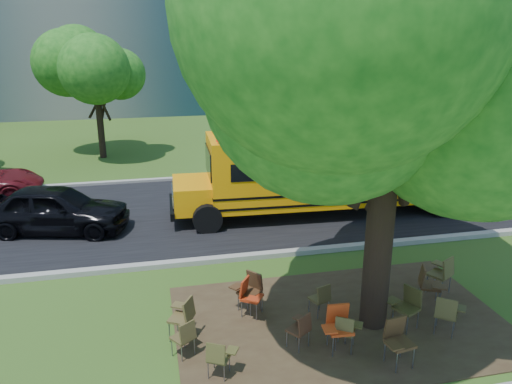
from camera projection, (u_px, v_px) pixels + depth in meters
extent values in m
plane|color=#314C18|center=(289.00, 315.00, 10.98)|extent=(160.00, 160.00, 0.00)
cube|color=#382819|center=(340.00, 321.00, 10.71)|extent=(7.00, 4.50, 0.03)
cube|color=black|center=(234.00, 209.00, 17.48)|extent=(80.00, 8.00, 0.04)
cube|color=gray|center=(259.00, 256.00, 13.75)|extent=(80.00, 0.25, 0.14)
cube|color=gray|center=(217.00, 176.00, 21.28)|extent=(80.00, 0.25, 0.14)
cylinder|color=black|center=(100.00, 122.00, 24.30)|extent=(0.32, 0.32, 3.50)
sphere|color=#145513|center=(95.00, 70.00, 23.54)|extent=(4.80, 4.80, 4.80)
cylinder|color=black|center=(366.00, 113.00, 24.99)|extent=(0.38, 0.38, 4.20)
sphere|color=#145513|center=(370.00, 52.00, 24.10)|extent=(5.60, 5.60, 5.60)
cylinder|color=black|center=(381.00, 220.00, 9.92)|extent=(0.56, 0.56, 4.77)
sphere|color=#145513|center=(396.00, 38.00, 8.87)|extent=(7.20, 7.20, 7.20)
cube|color=#FC9B07|center=(358.00, 165.00, 16.91)|extent=(10.21, 2.73, 2.26)
cube|color=black|center=(367.00, 158.00, 16.88)|extent=(9.66, 2.74, 0.55)
cube|color=#FC9B07|center=(192.00, 194.00, 16.19)|extent=(1.28, 2.07, 0.87)
cube|color=black|center=(357.00, 182.00, 17.08)|extent=(10.23, 2.76, 0.07)
cube|color=black|center=(357.00, 191.00, 17.19)|extent=(10.23, 2.76, 0.07)
cylinder|color=black|center=(208.00, 219.00, 15.32)|extent=(0.93, 0.32, 0.92)
cylinder|color=black|center=(202.00, 196.00, 17.48)|extent=(0.93, 0.32, 0.92)
cylinder|color=black|center=(445.00, 205.00, 16.63)|extent=(0.93, 0.32, 0.92)
cylinder|color=black|center=(413.00, 185.00, 18.79)|extent=(0.93, 0.32, 0.92)
cylinder|color=black|center=(480.00, 202.00, 16.84)|extent=(0.93, 0.32, 0.92)
cylinder|color=black|center=(444.00, 183.00, 19.00)|extent=(0.93, 0.32, 0.92)
cube|color=#4E4221|center=(183.00, 338.00, 9.48)|extent=(0.51, 0.51, 0.04)
cube|color=#4E4221|center=(188.00, 332.00, 9.31)|extent=(0.35, 0.27, 0.36)
cube|color=#4E4221|center=(187.00, 326.00, 9.67)|extent=(0.30, 0.32, 0.03)
cylinder|color=slate|center=(172.00, 347.00, 9.53)|extent=(0.02, 0.02, 0.40)
cylinder|color=slate|center=(194.00, 347.00, 9.54)|extent=(0.02, 0.02, 0.40)
cube|color=#47441E|center=(219.00, 358.00, 8.91)|extent=(0.49, 0.48, 0.04)
cube|color=#47441E|center=(215.00, 354.00, 8.71)|extent=(0.35, 0.24, 0.35)
cube|color=#47441E|center=(232.00, 350.00, 8.94)|extent=(0.29, 0.31, 0.03)
cylinder|color=slate|center=(214.00, 360.00, 9.15)|extent=(0.02, 0.02, 0.40)
cylinder|color=slate|center=(224.00, 374.00, 8.80)|extent=(0.02, 0.02, 0.40)
cube|color=#452818|center=(298.00, 330.00, 9.72)|extent=(0.51, 0.51, 0.04)
cube|color=#452818|center=(305.00, 324.00, 9.56)|extent=(0.35, 0.27, 0.36)
cube|color=#452818|center=(300.00, 318.00, 9.92)|extent=(0.30, 0.32, 0.03)
cylinder|color=slate|center=(287.00, 339.00, 9.78)|extent=(0.02, 0.02, 0.40)
cylinder|color=slate|center=(309.00, 339.00, 9.79)|extent=(0.02, 0.02, 0.40)
cube|color=#D44316|center=(340.00, 329.00, 9.59)|extent=(0.49, 0.47, 0.05)
cube|color=#D44316|center=(338.00, 313.00, 9.70)|extent=(0.44, 0.13, 0.44)
cube|color=#D44316|center=(329.00, 329.00, 9.37)|extent=(0.26, 0.32, 0.03)
cylinder|color=slate|center=(352.00, 345.00, 9.52)|extent=(0.03, 0.03, 0.49)
cylinder|color=slate|center=(327.00, 336.00, 9.81)|extent=(0.03, 0.03, 0.49)
cube|color=brown|center=(345.00, 331.00, 9.69)|extent=(0.50, 0.50, 0.04)
cube|color=brown|center=(344.00, 327.00, 9.49)|extent=(0.35, 0.26, 0.36)
cube|color=brown|center=(357.00, 325.00, 9.70)|extent=(0.30, 0.31, 0.03)
cylinder|color=slate|center=(338.00, 334.00, 9.94)|extent=(0.02, 0.02, 0.40)
cylinder|color=slate|center=(351.00, 346.00, 9.57)|extent=(0.02, 0.02, 0.40)
cube|color=#422D17|center=(400.00, 344.00, 9.16)|extent=(0.52, 0.50, 0.05)
cube|color=#422D17|center=(395.00, 327.00, 9.26)|extent=(0.44, 0.17, 0.43)
cube|color=#422D17|center=(394.00, 345.00, 8.90)|extent=(0.28, 0.34, 0.03)
cylinder|color=slate|center=(413.00, 358.00, 9.13)|extent=(0.03, 0.03, 0.49)
cylinder|color=slate|center=(385.00, 351.00, 9.33)|extent=(0.03, 0.03, 0.49)
cube|color=#44401D|center=(406.00, 309.00, 10.33)|extent=(0.58, 0.59, 0.05)
cube|color=#44401D|center=(413.00, 296.00, 10.38)|extent=(0.28, 0.43, 0.43)
cube|color=#44401D|center=(392.00, 300.00, 10.40)|extent=(0.37, 0.34, 0.03)
cylinder|color=slate|center=(407.00, 325.00, 10.17)|extent=(0.03, 0.03, 0.48)
cylinder|color=slate|center=(403.00, 312.00, 10.65)|extent=(0.03, 0.03, 0.48)
cube|color=#46401E|center=(446.00, 314.00, 10.18)|extent=(0.59, 0.58, 0.05)
cube|color=#46401E|center=(446.00, 309.00, 9.96)|extent=(0.38, 0.33, 0.41)
cube|color=#46401E|center=(460.00, 308.00, 10.16)|extent=(0.35, 0.36, 0.03)
cylinder|color=slate|center=(437.00, 318.00, 10.47)|extent=(0.02, 0.02, 0.46)
cylinder|color=slate|center=(453.00, 330.00, 10.03)|extent=(0.02, 0.02, 0.46)
cube|color=brown|center=(181.00, 318.00, 10.00)|extent=(0.58, 0.59, 0.05)
cube|color=brown|center=(189.00, 310.00, 9.87)|extent=(0.29, 0.41, 0.42)
cube|color=brown|center=(179.00, 305.00, 10.23)|extent=(0.37, 0.35, 0.03)
cylinder|color=slate|center=(169.00, 332.00, 9.96)|extent=(0.03, 0.03, 0.47)
cylinder|color=slate|center=(193.00, 325.00, 10.18)|extent=(0.03, 0.03, 0.47)
cube|color=#412917|center=(249.00, 292.00, 11.00)|extent=(0.59, 0.60, 0.05)
cube|color=#412917|center=(255.00, 280.00, 11.07)|extent=(0.34, 0.38, 0.41)
cube|color=#412917|center=(237.00, 287.00, 11.01)|extent=(0.37, 0.36, 0.03)
cylinder|color=slate|center=(251.00, 308.00, 10.84)|extent=(0.02, 0.02, 0.46)
cylinder|color=slate|center=(248.00, 296.00, 11.31)|extent=(0.02, 0.02, 0.46)
cube|color=#A92F12|center=(252.00, 297.00, 10.81)|extent=(0.57, 0.58, 0.05)
cube|color=#A92F12|center=(244.00, 287.00, 10.81)|extent=(0.30, 0.39, 0.41)
cube|color=#A92F12|center=(254.00, 299.00, 10.51)|extent=(0.36, 0.34, 0.03)
cylinder|color=slate|center=(262.00, 304.00, 10.98)|extent=(0.02, 0.02, 0.45)
cylinder|color=slate|center=(242.00, 309.00, 10.79)|extent=(0.02, 0.02, 0.45)
cube|color=#4D4321|center=(319.00, 299.00, 10.87)|extent=(0.48, 0.47, 0.04)
cube|color=#4D4321|center=(324.00, 294.00, 10.69)|extent=(0.36, 0.21, 0.36)
cube|color=#4D4321|center=(323.00, 289.00, 11.05)|extent=(0.27, 0.30, 0.03)
cylinder|color=slate|center=(309.00, 306.00, 10.97)|extent=(0.02, 0.02, 0.40)
cylinder|color=slate|center=(328.00, 308.00, 10.89)|extent=(0.02, 0.02, 0.40)
cube|color=#472F19|center=(430.00, 286.00, 11.24)|extent=(0.59, 0.60, 0.05)
cube|color=#472F19|center=(422.00, 275.00, 11.21)|extent=(0.27, 0.44, 0.44)
cube|color=#472F19|center=(439.00, 287.00, 10.93)|extent=(0.38, 0.34, 0.03)
cylinder|color=slate|center=(436.00, 292.00, 11.45)|extent=(0.03, 0.03, 0.49)
cylinder|color=slate|center=(421.00, 299.00, 11.18)|extent=(0.03, 0.03, 0.49)
cube|color=brown|center=(439.00, 274.00, 11.75)|extent=(0.63, 0.62, 0.06)
cube|color=brown|center=(449.00, 268.00, 11.53)|extent=(0.44, 0.31, 0.45)
cube|color=brown|center=(440.00, 264.00, 11.98)|extent=(0.37, 0.39, 0.03)
cylinder|color=slate|center=(427.00, 284.00, 11.84)|extent=(0.03, 0.03, 0.50)
cylinder|color=slate|center=(450.00, 284.00, 11.81)|extent=(0.03, 0.03, 0.50)
imported|color=black|center=(56.00, 209.00, 15.34)|extent=(4.69, 2.76, 1.50)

